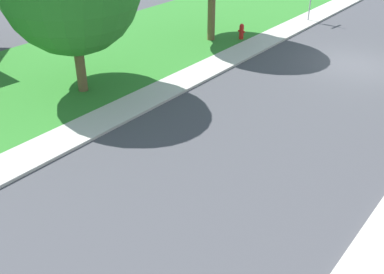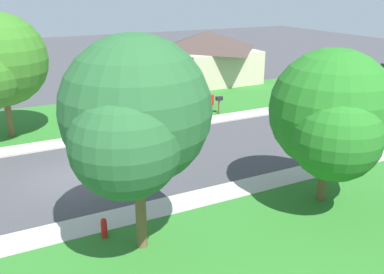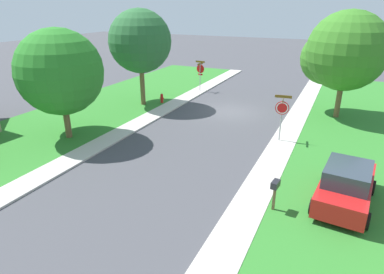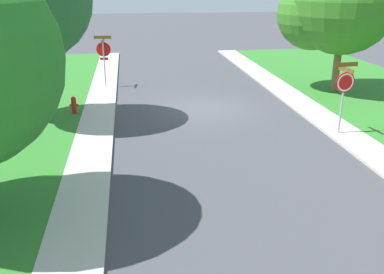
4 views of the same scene
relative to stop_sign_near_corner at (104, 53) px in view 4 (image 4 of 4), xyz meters
name	(u,v)px [view 4 (image 4 of 4)]	position (x,y,z in m)	size (l,w,h in m)	color
ground_plane	(203,108)	(-4.58, 4.83, -1.88)	(120.00, 120.00, 0.00)	#424247
stop_sign_near_corner	(104,53)	(0.00, 0.00, 0.00)	(0.92, 0.92, 2.77)	#9E9EA3
stop_sign_far_corner	(344,87)	(-9.01, 9.21, 0.01)	(0.92, 0.92, 2.77)	#9E9EA3
tree_across_left	(23,2)	(2.52, 5.89, 2.87)	(5.01, 4.66, 7.24)	brown
tree_sidewalk_mid	(336,4)	(-11.47, 2.85, 2.55)	(5.59, 5.20, 7.20)	brown
fire_hydrant	(74,105)	(1.14, 5.07, -1.44)	(0.38, 0.22, 0.83)	red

